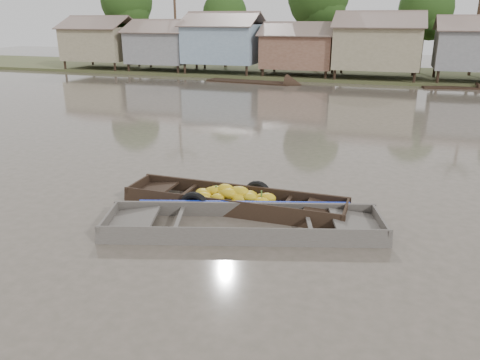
% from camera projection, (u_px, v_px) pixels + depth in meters
% --- Properties ---
extents(ground, '(120.00, 120.00, 0.00)m').
position_uv_depth(ground, '(221.00, 213.00, 12.35)').
color(ground, '#4E483C').
rests_on(ground, ground).
extents(riverbank, '(120.00, 12.47, 10.22)m').
position_uv_depth(riverbank, '(386.00, 40.00, 39.07)').
color(riverbank, '#384723').
rests_on(riverbank, ground).
extents(banana_boat, '(6.07, 1.64, 0.87)m').
position_uv_depth(banana_boat, '(231.00, 201.00, 12.69)').
color(banana_boat, black).
rests_on(banana_boat, ground).
extents(viewer_boat, '(6.93, 3.57, 0.54)m').
position_uv_depth(viewer_boat, '(244.00, 228.00, 11.36)').
color(viewer_boat, '#45403A').
rests_on(viewer_boat, ground).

